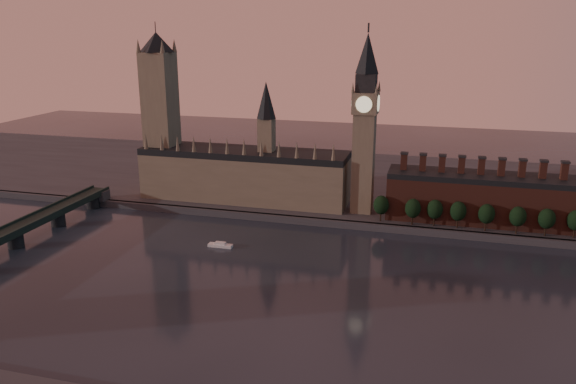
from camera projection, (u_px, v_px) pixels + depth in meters
The scene contains 15 objects.
ground at pixel (300, 298), 234.17m from camera, with size 900.00×900.00×0.00m, color black.
north_bank at pixel (361, 184), 398.46m from camera, with size 900.00×182.00×4.00m.
palace_of_westminster at pixel (245, 172), 350.62m from camera, with size 130.00×30.30×74.00m.
victoria_tower at pixel (161, 109), 354.07m from camera, with size 24.00×24.00×108.00m.
big_ben at pixel (365, 123), 317.47m from camera, with size 15.00×15.00×107.00m.
chimney_block at pixel (488, 198), 310.93m from camera, with size 110.00×25.00×37.00m.
embankment_tree_0 at pixel (381, 205), 312.76m from camera, with size 8.60×8.60×14.88m.
embankment_tree_1 at pixel (413, 208), 306.96m from camera, with size 8.60×8.60×14.88m.
embankment_tree_2 at pixel (435, 209), 305.30m from camera, with size 8.60×8.60×14.88m.
embankment_tree_3 at pixel (458, 211), 302.26m from camera, with size 8.60×8.60×14.88m.
embankment_tree_4 at pixel (487, 214), 297.93m from camera, with size 8.60×8.60×14.88m.
embankment_tree_5 at pixel (518, 217), 293.74m from camera, with size 8.60×8.60×14.88m.
embankment_tree_6 at pixel (547, 219), 290.35m from camera, with size 8.60×8.60×14.88m.
embankment_tree_7 at pixel (576, 220), 287.93m from camera, with size 8.60×8.60×14.88m.
river_boat at pixel (220, 245), 288.80m from camera, with size 12.76×3.79×2.54m.
Camera 1 is at (50.47, -206.07, 108.74)m, focal length 35.00 mm.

